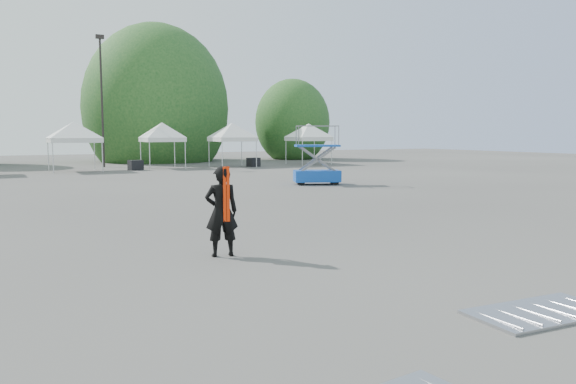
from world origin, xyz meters
name	(u,v)px	position (x,y,z in m)	size (l,w,h in m)	color
ground	(228,244)	(0.00, 0.00, 0.00)	(120.00, 120.00, 0.00)	#474442
light_pole_east	(102,93)	(3.00, 32.00, 5.52)	(0.60, 0.25, 9.80)	black
tree_mid_e	(156,108)	(9.00, 39.00, 4.84)	(5.12, 5.12, 7.79)	#382314
tree_far_e	(292,122)	(22.00, 37.00, 3.63)	(3.84, 3.84, 5.84)	#382314
tent_e	(74,126)	(0.41, 27.98, 3.06)	(4.57, 4.57, 3.88)	silver
tent_f	(162,126)	(6.54, 28.54, 3.06)	(3.93, 3.93, 3.88)	silver
tent_g	(232,127)	(11.75, 27.84, 3.06)	(4.18, 4.18, 3.88)	silver
tent_h	(309,127)	(18.49, 27.83, 3.06)	(4.16, 4.16, 3.88)	silver
man	(222,211)	(-0.60, -1.15, 0.94)	(0.76, 0.58, 1.88)	black
scissor_lift	(317,155)	(9.69, 12.00, 1.48)	(2.52, 1.89, 2.93)	#0C4CA1
barrier_mid	(541,312)	(1.99, -6.81, 0.03)	(2.17, 1.18, 0.07)	#919398
crate_mid	(136,165)	(4.25, 27.22, 0.35)	(0.90, 0.70, 0.70)	black
crate_east	(253,162)	(13.17, 27.10, 0.34)	(0.88, 0.68, 0.68)	black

